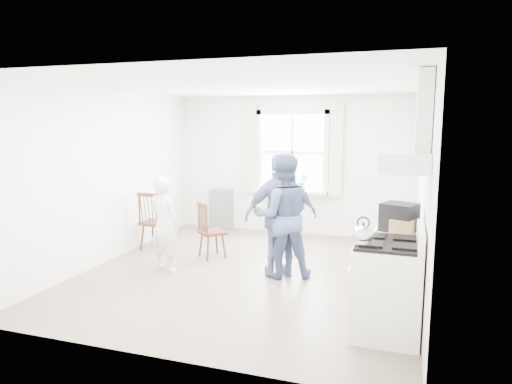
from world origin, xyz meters
name	(u,v)px	position (x,y,z in m)	size (l,w,h in m)	color
room_shell	(250,182)	(0.00, 0.00, 1.30)	(4.62, 5.12, 2.64)	#796C5D
window_assembly	(292,157)	(0.00, 2.45, 1.46)	(1.88, 0.24, 1.70)	white
range_hood	(411,145)	(2.07, -1.35, 1.90)	(0.45, 0.76, 0.94)	white
shelf_unit	(221,209)	(-1.40, 2.33, 0.40)	(0.40, 0.30, 0.80)	slate
gas_stove	(387,287)	(1.91, -1.35, 0.48)	(0.68, 0.76, 1.12)	white
kettle	(363,235)	(1.67, -1.54, 1.04)	(0.20, 0.20, 0.28)	silver
low_cabinet	(396,270)	(1.98, -0.65, 0.45)	(0.50, 0.55, 0.90)	white
stereo_stack	(399,217)	(1.99, -0.64, 1.06)	(0.45, 0.43, 0.32)	black
cardboard_box	(402,227)	(2.02, -0.77, 0.98)	(0.25, 0.18, 0.16)	#A0844D
windsor_chair_a	(151,215)	(-1.91, 0.56, 0.60)	(0.44, 0.43, 0.98)	#412014
windsor_chair_b	(206,224)	(-0.86, 0.44, 0.54)	(0.52, 0.52, 0.89)	#412014
person_left	(164,224)	(-1.18, -0.29, 0.68)	(0.50, 0.50, 1.36)	white
person_mid	(282,216)	(0.47, 0.00, 0.85)	(0.82, 0.82, 1.70)	#44577E
person_right	(281,216)	(0.45, 0.01, 0.85)	(0.99, 0.99, 1.69)	navy
potted_plant	(303,182)	(0.24, 2.36, 1.01)	(0.17, 0.17, 0.31)	#327133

